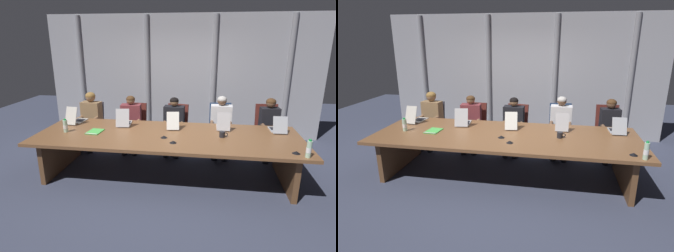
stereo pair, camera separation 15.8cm
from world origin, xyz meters
TOP-DOWN VIEW (x-y plane):
  - ground_plane at (0.00, 0.00)m, footprint 12.56×12.56m
  - conference_table at (0.00, 0.00)m, footprint 4.30×1.49m
  - curtain_backdrop at (-0.00, 2.22)m, footprint 6.28×0.17m
  - laptop_left_end at (-1.78, 0.44)m, footprint 0.27×0.48m
  - laptop_left_mid at (-0.85, 0.42)m, footprint 0.29×0.46m
  - laptop_center at (0.04, 0.44)m, footprint 0.28×0.52m
  - laptop_right_mid at (0.92, 0.45)m, footprint 0.22×0.40m
  - laptop_right_end at (1.83, 0.44)m, footprint 0.24×0.41m
  - office_chair_left_end at (-1.82, 1.19)m, footprint 0.60×0.60m
  - office_chair_left_mid at (-0.87, 1.19)m, footprint 0.60×0.60m
  - office_chair_center at (0.00, 1.19)m, footprint 0.60×0.60m
  - office_chair_right_mid at (0.91, 1.19)m, footprint 0.60×0.60m
  - office_chair_right_end at (1.82, 1.19)m, footprint 0.60×0.60m
  - person_left_end at (-1.78, 1.03)m, footprint 0.45×0.57m
  - person_left_mid at (-0.91, 1.03)m, footprint 0.45×0.57m
  - person_center at (-0.03, 1.03)m, footprint 0.43×0.55m
  - person_right_mid at (0.91, 1.03)m, footprint 0.43×0.56m
  - person_right_end at (1.83, 1.02)m, footprint 0.39×0.57m
  - water_bottle_primary at (-1.71, -0.11)m, footprint 0.07×0.07m
  - water_bottle_secondary at (1.98, -0.65)m, footprint 0.07×0.07m
  - coffee_mug_near at (0.89, -0.00)m, footprint 0.14×0.09m
  - conference_mic_left_side at (0.15, -0.37)m, footprint 0.11×0.11m
  - conference_mic_middle at (1.87, -0.53)m, footprint 0.11×0.11m
  - conference_mic_right_side at (-0.03, -0.16)m, footprint 0.11×0.11m
  - spiral_notepad at (-1.22, -0.05)m, footprint 0.24×0.32m

SIDE VIEW (x-z plane):
  - ground_plane at x=0.00m, z-range 0.00..0.00m
  - office_chair_left_end at x=-1.82m, z-range -0.11..0.81m
  - office_chair_left_mid at x=-0.87m, z-range -0.11..0.82m
  - office_chair_center at x=0.00m, z-range -0.11..0.82m
  - office_chair_right_mid at x=0.91m, z-range -0.12..0.86m
  - office_chair_right_end at x=1.82m, z-range -0.12..0.87m
  - conference_table at x=0.00m, z-range 0.23..0.96m
  - person_center at x=-0.03m, z-range 0.08..1.20m
  - person_left_mid at x=-0.91m, z-range 0.08..1.21m
  - person_right_end at x=1.83m, z-range 0.07..1.24m
  - person_right_mid at x=0.91m, z-range 0.08..1.26m
  - person_left_end at x=-1.78m, z-range 0.09..1.27m
  - spiral_notepad at x=-1.22m, z-range 0.72..0.75m
  - conference_mic_left_side at x=0.15m, z-range 0.73..0.76m
  - conference_mic_middle at x=1.87m, z-range 0.73..0.76m
  - conference_mic_right_side at x=-0.03m, z-range 0.73..0.76m
  - coffee_mug_near at x=0.89m, z-range 0.73..0.83m
  - laptop_right_end at x=1.83m, z-range 0.64..0.93m
  - laptop_center at x=0.04m, z-range 0.64..0.94m
  - laptop_right_mid at x=0.92m, z-range 0.63..0.95m
  - laptop_left_end at x=-1.78m, z-range 0.63..0.95m
  - laptop_left_mid at x=-0.85m, z-range 0.63..0.96m
  - water_bottle_primary at x=-1.71m, z-range 0.72..0.95m
  - water_bottle_secondary at x=1.98m, z-range 0.72..0.97m
  - curtain_backdrop at x=0.00m, z-range 0.00..2.77m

